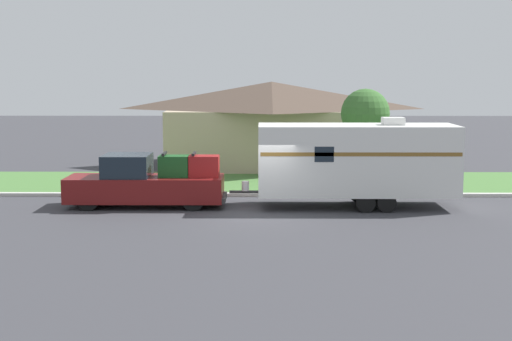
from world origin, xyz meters
TOP-DOWN VIEW (x-y plane):
  - ground_plane at (0.00, 0.00)m, footprint 120.00×120.00m
  - curb_strip at (0.00, 3.75)m, footprint 80.00×0.30m
  - lawn_strip at (0.00, 7.40)m, footprint 80.00×7.00m
  - house_across_street at (0.58, 13.63)m, footprint 11.87×7.42m
  - pickup_truck at (-4.35, 1.43)m, footprint 6.05×1.94m
  - travel_trailer at (3.65, 1.43)m, footprint 8.56×2.46m
  - mailbox at (5.96, 4.52)m, footprint 0.48×0.20m
  - tree_in_yard at (4.79, 7.34)m, footprint 2.24×2.24m

SIDE VIEW (x-z plane):
  - ground_plane at x=0.00m, z-range 0.00..0.00m
  - lawn_strip at x=0.00m, z-range 0.00..0.03m
  - curb_strip at x=0.00m, z-range 0.00..0.14m
  - pickup_truck at x=-4.35m, z-range -0.12..1.96m
  - mailbox at x=5.96m, z-range 0.36..1.71m
  - travel_trailer at x=3.65m, z-range 0.11..3.53m
  - house_across_street at x=0.58m, z-range 0.08..4.69m
  - tree_in_yard at x=4.79m, z-range 1.04..5.41m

